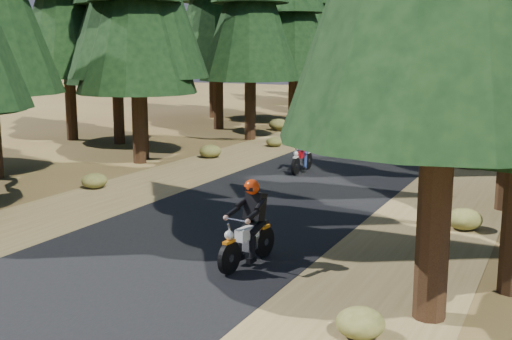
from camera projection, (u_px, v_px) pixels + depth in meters
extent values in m
plane|color=#452F18|center=(230.00, 223.00, 16.12)|extent=(120.00, 120.00, 0.00)
cube|color=black|center=(304.00, 185.00, 20.54)|extent=(6.00, 100.00, 0.01)
cube|color=brown|center=(182.00, 174.00, 22.52)|extent=(3.20, 100.00, 0.01)
cube|color=brown|center=(451.00, 200.00, 18.56)|extent=(3.20, 100.00, 0.01)
cylinder|color=black|center=(438.00, 140.00, 9.88)|extent=(0.53, 0.53, 5.85)
cylinder|color=black|center=(138.00, 93.00, 24.21)|extent=(0.51, 0.51, 5.34)
cone|color=black|center=(135.00, 2.00, 23.59)|extent=(4.54, 4.54, 6.68)
cylinder|color=black|center=(509.00, 127.00, 17.06)|extent=(0.48, 0.48, 4.52)
cylinder|color=black|center=(140.00, 78.00, 25.00)|extent=(0.56, 0.56, 6.43)
cylinder|color=black|center=(117.00, 83.00, 29.18)|extent=(0.52, 0.52, 5.56)
cone|color=black|center=(114.00, 5.00, 28.53)|extent=(4.73, 4.73, 6.95)
cylinder|color=black|center=(250.00, 80.00, 30.61)|extent=(0.53, 0.53, 5.72)
cone|color=black|center=(250.00, 3.00, 29.95)|extent=(4.86, 4.86, 7.15)
cylinder|color=black|center=(218.00, 70.00, 34.63)|extent=(0.55, 0.55, 6.37)
cylinder|color=black|center=(293.00, 76.00, 36.96)|extent=(0.53, 0.53, 5.64)
cone|color=black|center=(294.00, 13.00, 36.31)|extent=(4.79, 4.79, 7.05)
cylinder|color=black|center=(252.00, 75.00, 40.81)|extent=(0.52, 0.52, 5.45)
cone|color=black|center=(252.00, 20.00, 40.18)|extent=(4.63, 4.63, 6.81)
cylinder|color=black|center=(316.00, 81.00, 43.47)|extent=(0.48, 0.48, 4.42)
cone|color=black|center=(317.00, 39.00, 42.96)|extent=(3.76, 3.76, 5.52)
cone|color=black|center=(317.00, 9.00, 42.59)|extent=(2.87, 2.87, 3.98)
cylinder|color=black|center=(296.00, 75.00, 49.72)|extent=(0.49, 0.49, 4.75)
cone|color=black|center=(296.00, 36.00, 49.17)|extent=(4.04, 4.04, 5.93)
cone|color=black|center=(297.00, 7.00, 48.77)|extent=(3.09, 3.09, 4.27)
cylinder|color=black|center=(70.00, 77.00, 30.43)|extent=(0.54, 0.54, 6.00)
cylinder|color=black|center=(213.00, 67.00, 40.57)|extent=(0.56, 0.56, 6.40)
cone|color=black|center=(212.00, 2.00, 39.83)|extent=(5.44, 5.44, 8.00)
cylinder|color=black|center=(372.00, 64.00, 51.24)|extent=(0.56, 0.56, 6.40)
cone|color=black|center=(373.00, 12.00, 50.50)|extent=(5.44, 5.44, 8.00)
cylinder|color=black|center=(347.00, 60.00, 55.14)|extent=(0.57, 0.57, 6.80)
cone|color=black|center=(349.00, 9.00, 54.36)|extent=(5.78, 5.78, 8.50)
cylinder|color=black|center=(425.00, 65.00, 55.29)|extent=(0.54, 0.54, 6.00)
cone|color=black|center=(427.00, 20.00, 54.59)|extent=(5.10, 5.10, 7.50)
cylinder|color=black|center=(478.00, 60.00, 56.14)|extent=(0.57, 0.57, 6.80)
cone|color=black|center=(481.00, 10.00, 55.36)|extent=(5.78, 5.78, 8.50)
cylinder|color=black|center=(297.00, 68.00, 53.01)|extent=(0.52, 0.52, 5.60)
cone|color=black|center=(298.00, 25.00, 52.36)|extent=(4.76, 4.76, 7.00)
ellipsoid|color=#474C1E|center=(360.00, 323.00, 9.68)|extent=(0.75, 0.75, 0.45)
ellipsoid|color=#474C1E|center=(464.00, 219.00, 15.48)|extent=(0.86, 0.86, 0.51)
ellipsoid|color=#474C1E|center=(470.00, 161.00, 23.51)|extent=(0.84, 0.84, 0.50)
ellipsoid|color=#474C1E|center=(210.00, 151.00, 25.79)|extent=(0.88, 0.88, 0.53)
ellipsoid|color=#474C1E|center=(279.00, 124.00, 34.58)|extent=(1.05, 1.05, 0.63)
ellipsoid|color=#474C1E|center=(274.00, 142.00, 28.75)|extent=(0.73, 0.73, 0.44)
ellipsoid|color=#474C1E|center=(94.00, 181.00, 20.11)|extent=(0.80, 0.80, 0.48)
cube|color=black|center=(247.00, 209.00, 12.72)|extent=(0.42, 0.28, 0.56)
sphere|color=red|center=(247.00, 188.00, 12.64)|extent=(0.35, 0.35, 0.31)
cube|color=black|center=(302.00, 141.00, 22.59)|extent=(0.38, 0.23, 0.54)
sphere|color=black|center=(302.00, 130.00, 22.51)|extent=(0.30, 0.30, 0.30)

